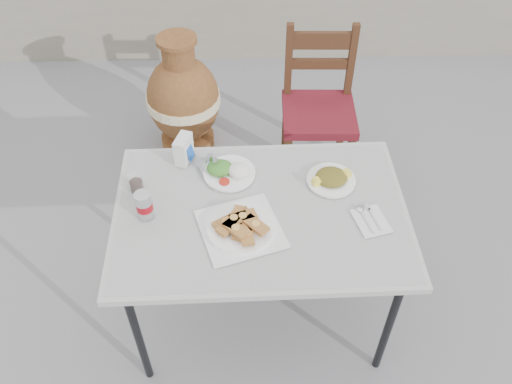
{
  "coord_description": "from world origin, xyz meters",
  "views": [
    {
      "loc": [
        -0.06,
        -1.56,
        2.47
      ],
      "look_at": [
        -0.01,
        0.03,
        0.82
      ],
      "focal_mm": 38.0,
      "sensor_mm": 36.0,
      "label": 1
    }
  ],
  "objects_px": {
    "pide_plate": "(241,224)",
    "condiment_caddy": "(210,165)",
    "napkin_holder": "(184,149)",
    "cola_glass": "(136,184)",
    "cafe_table": "(261,219)",
    "terracotta_urn": "(184,100)",
    "chair": "(319,108)",
    "salad_chopped_plate": "(331,178)",
    "salad_rice_plate": "(229,171)",
    "soda_can": "(144,205)"
  },
  "relations": [
    {
      "from": "chair",
      "to": "terracotta_urn",
      "type": "distance_m",
      "value": 0.88
    },
    {
      "from": "napkin_holder",
      "to": "terracotta_urn",
      "type": "relative_size",
      "value": 0.16
    },
    {
      "from": "condiment_caddy",
      "to": "terracotta_urn",
      "type": "bearing_deg",
      "value": 102.44
    },
    {
      "from": "condiment_caddy",
      "to": "terracotta_urn",
      "type": "height_order",
      "value": "condiment_caddy"
    },
    {
      "from": "pide_plate",
      "to": "cola_glass",
      "type": "bearing_deg",
      "value": 152.62
    },
    {
      "from": "salad_chopped_plate",
      "to": "condiment_caddy",
      "type": "bearing_deg",
      "value": 170.2
    },
    {
      "from": "cafe_table",
      "to": "cola_glass",
      "type": "distance_m",
      "value": 0.56
    },
    {
      "from": "cola_glass",
      "to": "salad_rice_plate",
      "type": "bearing_deg",
      "value": 12.78
    },
    {
      "from": "salad_rice_plate",
      "to": "cola_glass",
      "type": "bearing_deg",
      "value": -167.22
    },
    {
      "from": "pide_plate",
      "to": "chair",
      "type": "height_order",
      "value": "chair"
    },
    {
      "from": "condiment_caddy",
      "to": "chair",
      "type": "bearing_deg",
      "value": 52.79
    },
    {
      "from": "cola_glass",
      "to": "condiment_caddy",
      "type": "relative_size",
      "value": 0.7
    },
    {
      "from": "cafe_table",
      "to": "condiment_caddy",
      "type": "distance_m",
      "value": 0.35
    },
    {
      "from": "terracotta_urn",
      "to": "cola_glass",
      "type": "bearing_deg",
      "value": -94.19
    },
    {
      "from": "salad_rice_plate",
      "to": "condiment_caddy",
      "type": "xyz_separation_m",
      "value": [
        -0.08,
        0.04,
        0.0
      ]
    },
    {
      "from": "salad_chopped_plate",
      "to": "napkin_holder",
      "type": "relative_size",
      "value": 1.68
    },
    {
      "from": "pide_plate",
      "to": "condiment_caddy",
      "type": "height_order",
      "value": "condiment_caddy"
    },
    {
      "from": "cafe_table",
      "to": "soda_can",
      "type": "bearing_deg",
      "value": -178.22
    },
    {
      "from": "salad_rice_plate",
      "to": "chair",
      "type": "xyz_separation_m",
      "value": [
        0.52,
        0.83,
        -0.28
      ]
    },
    {
      "from": "cola_glass",
      "to": "terracotta_urn",
      "type": "xyz_separation_m",
      "value": [
        0.09,
        1.18,
        -0.42
      ]
    },
    {
      "from": "napkin_holder",
      "to": "cola_glass",
      "type": "bearing_deg",
      "value": -117.37
    },
    {
      "from": "cafe_table",
      "to": "salad_rice_plate",
      "type": "height_order",
      "value": "salad_rice_plate"
    },
    {
      "from": "salad_chopped_plate",
      "to": "terracotta_urn",
      "type": "height_order",
      "value": "terracotta_urn"
    },
    {
      "from": "cafe_table",
      "to": "pide_plate",
      "type": "bearing_deg",
      "value": -130.54
    },
    {
      "from": "salad_rice_plate",
      "to": "terracotta_urn",
      "type": "distance_m",
      "value": 1.2
    },
    {
      "from": "salad_rice_plate",
      "to": "condiment_caddy",
      "type": "bearing_deg",
      "value": 156.43
    },
    {
      "from": "pide_plate",
      "to": "condiment_caddy",
      "type": "distance_m",
      "value": 0.39
    },
    {
      "from": "napkin_holder",
      "to": "condiment_caddy",
      "type": "distance_m",
      "value": 0.14
    },
    {
      "from": "soda_can",
      "to": "salad_chopped_plate",
      "type": "bearing_deg",
      "value": 12.83
    },
    {
      "from": "terracotta_urn",
      "to": "salad_rice_plate",
      "type": "bearing_deg",
      "value": -73.84
    },
    {
      "from": "cola_glass",
      "to": "cafe_table",
      "type": "bearing_deg",
      "value": -13.94
    },
    {
      "from": "cola_glass",
      "to": "terracotta_urn",
      "type": "distance_m",
      "value": 1.25
    },
    {
      "from": "cafe_table",
      "to": "cola_glass",
      "type": "relative_size",
      "value": 14.13
    },
    {
      "from": "salad_rice_plate",
      "to": "soda_can",
      "type": "bearing_deg",
      "value": -145.22
    },
    {
      "from": "salad_chopped_plate",
      "to": "soda_can",
      "type": "height_order",
      "value": "soda_can"
    },
    {
      "from": "cola_glass",
      "to": "chair",
      "type": "relative_size",
      "value": 0.09
    },
    {
      "from": "salad_chopped_plate",
      "to": "chair",
      "type": "xyz_separation_m",
      "value": [
        0.06,
        0.89,
        -0.28
      ]
    },
    {
      "from": "salad_chopped_plate",
      "to": "napkin_holder",
      "type": "distance_m",
      "value": 0.68
    },
    {
      "from": "cafe_table",
      "to": "terracotta_urn",
      "type": "xyz_separation_m",
      "value": [
        -0.45,
        1.31,
        -0.32
      ]
    },
    {
      "from": "cafe_table",
      "to": "soda_can",
      "type": "xyz_separation_m",
      "value": [
        -0.48,
        -0.01,
        0.12
      ]
    },
    {
      "from": "pide_plate",
      "to": "cola_glass",
      "type": "relative_size",
      "value": 4.47
    },
    {
      "from": "salad_chopped_plate",
      "to": "chair",
      "type": "relative_size",
      "value": 0.23
    },
    {
      "from": "cola_glass",
      "to": "napkin_holder",
      "type": "relative_size",
      "value": 0.68
    },
    {
      "from": "soda_can",
      "to": "chair",
      "type": "xyz_separation_m",
      "value": [
        0.86,
        1.07,
        -0.33
      ]
    },
    {
      "from": "cafe_table",
      "to": "condiment_caddy",
      "type": "xyz_separation_m",
      "value": [
        -0.22,
        0.26,
        0.08
      ]
    },
    {
      "from": "salad_chopped_plate",
      "to": "pide_plate",
      "type": "bearing_deg",
      "value": -146.5
    },
    {
      "from": "chair",
      "to": "napkin_holder",
      "type": "bearing_deg",
      "value": -133.13
    },
    {
      "from": "napkin_holder",
      "to": "terracotta_urn",
      "type": "distance_m",
      "value": 1.09
    },
    {
      "from": "cafe_table",
      "to": "condiment_caddy",
      "type": "relative_size",
      "value": 9.95
    },
    {
      "from": "salad_rice_plate",
      "to": "napkin_holder",
      "type": "bearing_deg",
      "value": 153.53
    }
  ]
}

